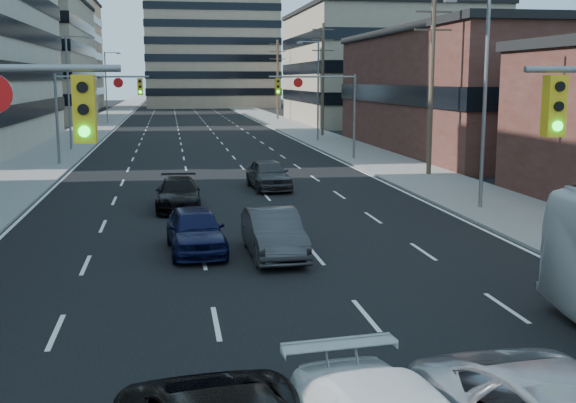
# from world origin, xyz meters

# --- Properties ---
(road_surface) EXTENTS (18.00, 300.00, 0.02)m
(road_surface) POSITION_xyz_m (0.00, 130.00, 0.01)
(road_surface) COLOR black
(road_surface) RESTS_ON ground
(sidewalk_left) EXTENTS (5.00, 300.00, 0.15)m
(sidewalk_left) POSITION_xyz_m (-11.50, 130.00, 0.07)
(sidewalk_left) COLOR slate
(sidewalk_left) RESTS_ON ground
(sidewalk_right) EXTENTS (5.00, 300.00, 0.15)m
(sidewalk_right) POSITION_xyz_m (11.50, 130.00, 0.07)
(sidewalk_right) COLOR slate
(sidewalk_right) RESTS_ON ground
(office_left_far) EXTENTS (20.00, 30.00, 16.00)m
(office_left_far) POSITION_xyz_m (-24.00, 100.00, 8.00)
(office_left_far) COLOR gray
(office_left_far) RESTS_ON ground
(storefront_right_mid) EXTENTS (20.00, 30.00, 9.00)m
(storefront_right_mid) POSITION_xyz_m (24.00, 50.00, 4.50)
(storefront_right_mid) COLOR #472119
(storefront_right_mid) RESTS_ON ground
(office_right_far) EXTENTS (22.00, 28.00, 14.00)m
(office_right_far) POSITION_xyz_m (25.00, 88.00, 7.00)
(office_right_far) COLOR gray
(office_right_far) RESTS_ON ground
(bg_block_left) EXTENTS (24.00, 24.00, 20.00)m
(bg_block_left) POSITION_xyz_m (-28.00, 140.00, 10.00)
(bg_block_left) COLOR #ADA089
(bg_block_left) RESTS_ON ground
(bg_block_right) EXTENTS (22.00, 22.00, 12.00)m
(bg_block_right) POSITION_xyz_m (32.00, 130.00, 6.00)
(bg_block_right) COLOR gray
(bg_block_right) RESTS_ON ground
(signal_far_left) EXTENTS (6.09, 0.33, 6.00)m
(signal_far_left) POSITION_xyz_m (-7.68, 45.00, 4.30)
(signal_far_left) COLOR slate
(signal_far_left) RESTS_ON ground
(signal_far_right) EXTENTS (6.09, 0.33, 6.00)m
(signal_far_right) POSITION_xyz_m (7.68, 45.00, 4.30)
(signal_far_right) COLOR slate
(signal_far_right) RESTS_ON ground
(utility_pole_block) EXTENTS (2.20, 0.28, 11.00)m
(utility_pole_block) POSITION_xyz_m (12.20, 36.00, 5.78)
(utility_pole_block) COLOR #4C3D2D
(utility_pole_block) RESTS_ON ground
(utility_pole_midblock) EXTENTS (2.20, 0.28, 11.00)m
(utility_pole_midblock) POSITION_xyz_m (12.20, 66.00, 5.78)
(utility_pole_midblock) COLOR #4C3D2D
(utility_pole_midblock) RESTS_ON ground
(utility_pole_distant) EXTENTS (2.20, 0.28, 11.00)m
(utility_pole_distant) POSITION_xyz_m (12.20, 96.00, 5.78)
(utility_pole_distant) COLOR #4C3D2D
(utility_pole_distant) RESTS_ON ground
(streetlight_left_mid) EXTENTS (2.03, 0.22, 9.00)m
(streetlight_left_mid) POSITION_xyz_m (-10.34, 55.00, 5.05)
(streetlight_left_mid) COLOR slate
(streetlight_left_mid) RESTS_ON ground
(streetlight_left_far) EXTENTS (2.03, 0.22, 9.00)m
(streetlight_left_far) POSITION_xyz_m (-10.34, 90.00, 5.05)
(streetlight_left_far) COLOR slate
(streetlight_left_far) RESTS_ON ground
(streetlight_right_near) EXTENTS (2.03, 0.22, 9.00)m
(streetlight_right_near) POSITION_xyz_m (10.34, 25.00, 5.05)
(streetlight_right_near) COLOR slate
(streetlight_right_near) RESTS_ON ground
(streetlight_right_far) EXTENTS (2.03, 0.22, 9.00)m
(streetlight_right_far) POSITION_xyz_m (10.34, 60.00, 5.05)
(streetlight_right_far) COLOR slate
(streetlight_right_far) RESTS_ON ground
(sedan_blue) EXTENTS (2.03, 4.51, 1.50)m
(sedan_blue) POSITION_xyz_m (-2.00, 19.21, 0.75)
(sedan_blue) COLOR black
(sedan_blue) RESTS_ON ground
(sedan_grey_center) EXTENTS (1.70, 4.58, 1.50)m
(sedan_grey_center) POSITION_xyz_m (0.45, 18.25, 0.75)
(sedan_grey_center) COLOR #323234
(sedan_grey_center) RESTS_ON ground
(sedan_black_far) EXTENTS (2.01, 4.72, 1.36)m
(sedan_black_far) POSITION_xyz_m (-2.45, 27.41, 0.68)
(sedan_black_far) COLOR black
(sedan_black_far) RESTS_ON ground
(sedan_grey_right) EXTENTS (2.13, 4.71, 1.57)m
(sedan_grey_right) POSITION_xyz_m (2.24, 32.55, 0.78)
(sedan_grey_right) COLOR #323234
(sedan_grey_right) RESTS_ON ground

